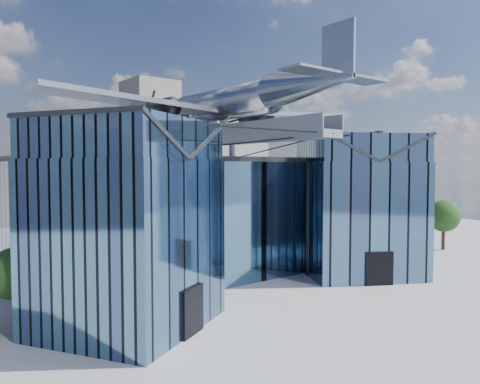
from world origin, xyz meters
TOP-DOWN VIEW (x-y plane):
  - ground_plane at (0.00, 0.00)m, footprint 120.00×120.00m
  - museum at (0.00, 5.82)m, footprint 32.88×24.50m
  - bg_towers at (1.45, 50.49)m, footprint 77.00×24.50m
  - tree_plaza_w at (-15.68, 2.39)m, footprint 3.07×3.07m
  - tree_plaza_e at (27.46, 0.47)m, footprint 4.47×4.47m
  - tree_side_e at (32.27, 10.43)m, footprint 4.34×4.34m

SIDE VIEW (x-z plane):
  - ground_plane at x=0.00m, z-range 0.00..0.00m
  - tree_plaza_w at x=-15.68m, z-range 0.82..5.44m
  - tree_plaza_e at x=27.46m, z-range 0.97..6.47m
  - tree_side_e at x=32.27m, z-range 1.01..6.73m
  - museum at x=0.00m, z-range -3.26..14.34m
  - bg_towers at x=1.45m, z-range -2.99..23.01m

